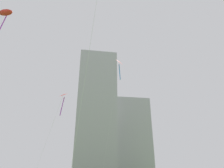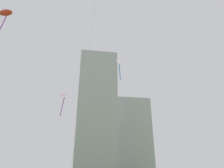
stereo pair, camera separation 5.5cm
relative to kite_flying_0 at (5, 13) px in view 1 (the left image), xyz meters
name	(u,v)px [view 1 (the left image)]	position (x,y,z in m)	size (l,w,h in m)	color
kite_flying_0	(5,13)	(0.00, 0.00, 0.00)	(2.15, 5.54, 19.92)	silver
kite_flying_1	(63,98)	(8.13, 7.00, -6.48)	(3.63, 3.35, 13.57)	silver
kite_flying_3	(119,65)	(15.36, 3.59, -1.58)	(2.09, 4.99, 18.71)	silver
distant_highrise_0	(132,141)	(73.13, 118.01, 11.00)	(24.64, 18.20, 60.39)	#A8A8AD
distant_highrise_1	(96,114)	(40.88, 102.34, 23.11)	(24.56, 15.20, 84.61)	#A8A8AD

